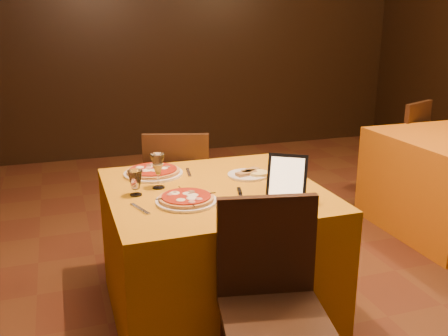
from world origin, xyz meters
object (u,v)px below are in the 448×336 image
object	(u,v)px
pizza_near	(186,200)
pizza_far	(153,172)
water_glass	(135,183)
main_table	(214,252)
chair_main_far	(179,192)
chair_side_far	(394,149)
wine_glass	(158,171)
chair_main_near	(275,320)
tablet	(287,179)

from	to	relation	value
pizza_near	pizza_far	bearing A→B (deg)	97.50
water_glass	pizza_near	bearing A→B (deg)	-40.29
main_table	chair_main_far	bearing A→B (deg)	90.00
main_table	chair_side_far	size ratio (longest dim) A/B	1.21
main_table	water_glass	size ratio (longest dim) A/B	8.46
chair_side_far	pizza_far	world-z (taller)	chair_side_far
chair_main_far	water_glass	bearing A→B (deg)	79.84
chair_side_far	wine_glass	size ratio (longest dim) A/B	4.79
chair_main_near	pizza_far	size ratio (longest dim) A/B	2.71
pizza_far	pizza_near	bearing A→B (deg)	-82.50
chair_side_far	pizza_near	bearing A→B (deg)	7.74
chair_main_near	tablet	distance (m)	0.68
chair_main_near	chair_side_far	distance (m)	3.05
main_table	chair_main_near	bearing A→B (deg)	-90.00
main_table	chair_side_far	bearing A→B (deg)	31.73
main_table	chair_side_far	xyz separation A→B (m)	(2.17, 1.34, 0.08)
pizza_far	wine_glass	bearing A→B (deg)	-94.40
wine_glass	tablet	bearing A→B (deg)	-37.82
chair_main_far	water_glass	size ratio (longest dim) A/B	7.00
pizza_near	water_glass	bearing A→B (deg)	139.71
chair_side_far	pizza_near	xyz separation A→B (m)	(-2.36, -1.51, 0.31)
pizza_far	chair_side_far	bearing A→B (deg)	22.60
pizza_far	wine_glass	xyz separation A→B (m)	(-0.02, -0.24, 0.08)
chair_main_near	tablet	bearing A→B (deg)	72.42
water_glass	wine_glass	bearing A→B (deg)	29.89
main_table	tablet	world-z (taller)	tablet
main_table	chair_main_far	distance (m)	0.81
main_table	wine_glass	world-z (taller)	wine_glass
main_table	pizza_far	size ratio (longest dim) A/B	3.28
chair_main_far	pizza_near	bearing A→B (deg)	95.88
pizza_near	wine_glass	distance (m)	0.28
chair_side_far	water_glass	world-z (taller)	chair_side_far
water_glass	tablet	world-z (taller)	tablet
chair_main_near	chair_side_far	bearing A→B (deg)	56.01
chair_main_far	chair_side_far	bearing A→B (deg)	-149.14
chair_side_far	water_glass	bearing A→B (deg)	2.41
chair_main_far	chair_side_far	world-z (taller)	same
chair_main_near	pizza_far	distance (m)	1.20
pizza_far	chair_main_near	bearing A→B (deg)	-77.18
chair_main_far	pizza_near	size ratio (longest dim) A/B	3.04
wine_glass	water_glass	world-z (taller)	wine_glass
chair_side_far	pizza_far	xyz separation A→B (m)	(-2.42, -1.01, 0.31)
main_table	pizza_near	distance (m)	0.47
chair_main_near	chair_main_far	world-z (taller)	same
chair_main_near	chair_main_far	distance (m)	1.61
chair_side_far	tablet	size ratio (longest dim) A/B	3.73
main_table	pizza_far	world-z (taller)	pizza_far
chair_side_far	tablet	world-z (taller)	tablet
chair_main_near	wine_glass	xyz separation A→B (m)	(-0.28, 0.89, 0.39)
main_table	chair_main_near	world-z (taller)	chair_main_near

